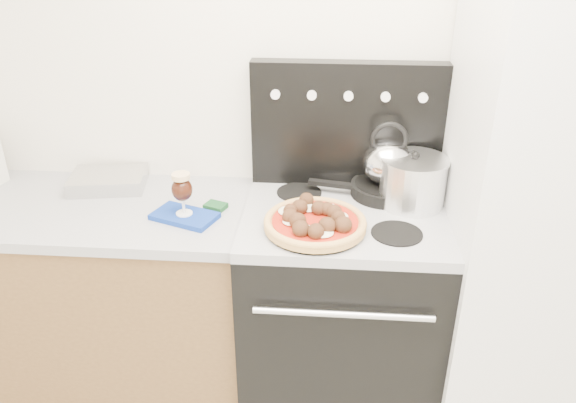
# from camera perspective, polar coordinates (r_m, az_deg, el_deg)

# --- Properties ---
(room_shell) EXTENTS (3.52, 3.01, 2.52)m
(room_shell) POSITION_cam_1_polar(r_m,az_deg,el_deg) (1.19, 3.08, -6.72)
(room_shell) COLOR beige
(room_shell) RESTS_ON ground
(base_cabinet) EXTENTS (1.45, 0.60, 0.86)m
(base_cabinet) POSITION_cam_1_polar(r_m,az_deg,el_deg) (2.62, -20.09, -9.37)
(base_cabinet) COLOR brown
(base_cabinet) RESTS_ON ground
(countertop) EXTENTS (1.48, 0.63, 0.04)m
(countertop) POSITION_cam_1_polar(r_m,az_deg,el_deg) (2.39, -21.76, -0.59)
(countertop) COLOR #A5A5AC
(countertop) RESTS_ON base_cabinet
(stove_body) EXTENTS (0.76, 0.65, 0.88)m
(stove_body) POSITION_cam_1_polar(r_m,az_deg,el_deg) (2.38, 5.23, -11.35)
(stove_body) COLOR black
(stove_body) RESTS_ON ground
(cooktop) EXTENTS (0.76, 0.65, 0.04)m
(cooktop) POSITION_cam_1_polar(r_m,az_deg,el_deg) (2.12, 5.75, -1.55)
(cooktop) COLOR #ADADB2
(cooktop) RESTS_ON stove_body
(backguard) EXTENTS (0.76, 0.08, 0.50)m
(backguard) POSITION_cam_1_polar(r_m,az_deg,el_deg) (2.27, 5.98, 7.78)
(backguard) COLOR black
(backguard) RESTS_ON cooktop
(fridge) EXTENTS (0.64, 0.68, 1.90)m
(fridge) POSITION_cam_1_polar(r_m,az_deg,el_deg) (2.21, 24.23, -1.27)
(fridge) COLOR silver
(fridge) RESTS_ON ground
(foil_sheet) EXTENTS (0.33, 0.27, 0.06)m
(foil_sheet) POSITION_cam_1_polar(r_m,az_deg,el_deg) (2.45, -17.77, 2.06)
(foil_sheet) COLOR silver
(foil_sheet) RESTS_ON countertop
(oven_mitt) EXTENTS (0.27, 0.21, 0.02)m
(oven_mitt) POSITION_cam_1_polar(r_m,az_deg,el_deg) (2.13, -10.47, -1.48)
(oven_mitt) COLOR navy
(oven_mitt) RESTS_ON countertop
(beer_glass) EXTENTS (0.09, 0.09, 0.17)m
(beer_glass) POSITION_cam_1_polar(r_m,az_deg,el_deg) (2.09, -10.68, 0.78)
(beer_glass) COLOR black
(beer_glass) RESTS_ON oven_mitt
(pizza_pan) EXTENTS (0.42, 0.42, 0.01)m
(pizza_pan) POSITION_cam_1_polar(r_m,az_deg,el_deg) (1.99, 2.75, -2.73)
(pizza_pan) COLOR black
(pizza_pan) RESTS_ON cooktop
(pizza) EXTENTS (0.42, 0.42, 0.05)m
(pizza) POSITION_cam_1_polar(r_m,az_deg,el_deg) (1.97, 2.77, -1.95)
(pizza) COLOR #EAB46C
(pizza) RESTS_ON pizza_pan
(skillet) EXTENTS (0.32, 0.32, 0.05)m
(skillet) POSITION_cam_1_polar(r_m,az_deg,el_deg) (2.26, 9.83, 1.25)
(skillet) COLOR black
(skillet) RESTS_ON cooktop
(tea_kettle) EXTENTS (0.22, 0.22, 0.21)m
(tea_kettle) POSITION_cam_1_polar(r_m,az_deg,el_deg) (2.21, 10.09, 4.31)
(tea_kettle) COLOR silver
(tea_kettle) RESTS_ON skillet
(stock_pot) EXTENTS (0.31, 0.31, 0.18)m
(stock_pot) POSITION_cam_1_polar(r_m,az_deg,el_deg) (2.18, 12.54, 1.88)
(stock_pot) COLOR white
(stock_pot) RESTS_ON cooktop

